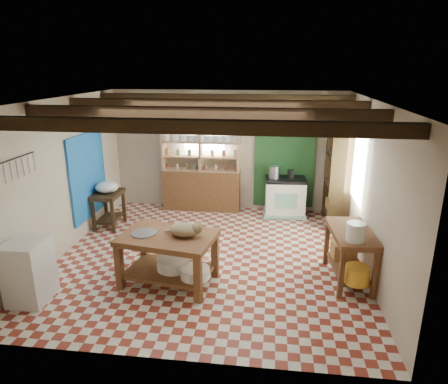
# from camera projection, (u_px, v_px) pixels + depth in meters

# --- Properties ---
(floor) EXTENTS (5.00, 5.00, 0.02)m
(floor) POSITION_uv_depth(u_px,v_px,m) (210.00, 257.00, 6.76)
(floor) COLOR maroon
(floor) RESTS_ON ground
(ceiling) EXTENTS (5.00, 5.00, 0.02)m
(ceiling) POSITION_uv_depth(u_px,v_px,m) (208.00, 100.00, 5.96)
(ceiling) COLOR #4E4E53
(ceiling) RESTS_ON wall_back
(wall_back) EXTENTS (5.00, 0.04, 2.60)m
(wall_back) POSITION_uv_depth(u_px,v_px,m) (227.00, 151.00, 8.72)
(wall_back) COLOR #C1B19B
(wall_back) RESTS_ON floor
(wall_front) EXTENTS (5.00, 0.04, 2.60)m
(wall_front) POSITION_uv_depth(u_px,v_px,m) (168.00, 253.00, 4.00)
(wall_front) COLOR #C1B19B
(wall_front) RESTS_ON floor
(wall_left) EXTENTS (0.04, 5.00, 2.60)m
(wall_left) POSITION_uv_depth(u_px,v_px,m) (61.00, 178.00, 6.66)
(wall_left) COLOR #C1B19B
(wall_left) RESTS_ON floor
(wall_right) EXTENTS (0.04, 5.00, 2.60)m
(wall_right) POSITION_uv_depth(u_px,v_px,m) (371.00, 189.00, 6.06)
(wall_right) COLOR #C1B19B
(wall_right) RESTS_ON floor
(ceiling_beams) EXTENTS (5.00, 3.80, 0.15)m
(ceiling_beams) POSITION_uv_depth(u_px,v_px,m) (208.00, 108.00, 6.00)
(ceiling_beams) COLOR #342212
(ceiling_beams) RESTS_ON ceiling
(blue_wall_patch) EXTENTS (0.04, 1.40, 1.60)m
(blue_wall_patch) POSITION_uv_depth(u_px,v_px,m) (88.00, 175.00, 7.57)
(blue_wall_patch) COLOR blue
(blue_wall_patch) RESTS_ON wall_left
(green_wall_patch) EXTENTS (1.30, 0.04, 2.30)m
(green_wall_patch) POSITION_uv_depth(u_px,v_px,m) (285.00, 155.00, 8.56)
(green_wall_patch) COLOR #1B441F
(green_wall_patch) RESTS_ON wall_back
(window_back) EXTENTS (0.90, 0.02, 0.80)m
(window_back) POSITION_uv_depth(u_px,v_px,m) (204.00, 133.00, 8.64)
(window_back) COLOR silver
(window_back) RESTS_ON wall_back
(window_right) EXTENTS (0.02, 1.30, 1.20)m
(window_right) POSITION_uv_depth(u_px,v_px,m) (358.00, 167.00, 6.98)
(window_right) COLOR silver
(window_right) RESTS_ON wall_right
(utensil_rail) EXTENTS (0.06, 0.90, 0.28)m
(utensil_rail) POSITION_uv_depth(u_px,v_px,m) (15.00, 167.00, 5.37)
(utensil_rail) COLOR black
(utensil_rail) RESTS_ON wall_left
(pot_rack) EXTENTS (0.86, 0.12, 0.36)m
(pot_rack) POSITION_uv_depth(u_px,v_px,m) (287.00, 114.00, 7.88)
(pot_rack) COLOR black
(pot_rack) RESTS_ON ceiling
(shelving_unit) EXTENTS (1.70, 0.34, 2.20)m
(shelving_unit) POSITION_uv_depth(u_px,v_px,m) (201.00, 161.00, 8.67)
(shelving_unit) COLOR tan
(shelving_unit) RESTS_ON floor
(tall_rack) EXTENTS (0.40, 0.86, 2.00)m
(tall_rack) POSITION_uv_depth(u_px,v_px,m) (337.00, 176.00, 7.88)
(tall_rack) COLOR #342212
(tall_rack) RESTS_ON floor
(work_table) EXTENTS (1.46, 1.10, 0.76)m
(work_table) POSITION_uv_depth(u_px,v_px,m) (169.00, 259.00, 5.86)
(work_table) COLOR brown
(work_table) RESTS_ON floor
(stove) EXTENTS (0.88, 0.62, 0.83)m
(stove) POSITION_uv_depth(u_px,v_px,m) (285.00, 197.00, 8.51)
(stove) COLOR white
(stove) RESTS_ON floor
(prep_table) EXTENTS (0.49, 0.71, 0.71)m
(prep_table) POSITION_uv_depth(u_px,v_px,m) (109.00, 209.00, 7.93)
(prep_table) COLOR #342212
(prep_table) RESTS_ON floor
(white_cabinet) EXTENTS (0.50, 0.60, 0.87)m
(white_cabinet) POSITION_uv_depth(u_px,v_px,m) (29.00, 271.00, 5.40)
(white_cabinet) COLOR silver
(white_cabinet) RESTS_ON floor
(right_counter) EXTENTS (0.65, 1.16, 0.80)m
(right_counter) POSITION_uv_depth(u_px,v_px,m) (349.00, 256.00, 5.91)
(right_counter) COLOR brown
(right_counter) RESTS_ON floor
(cat) EXTENTS (0.43, 0.33, 0.19)m
(cat) POSITION_uv_depth(u_px,v_px,m) (185.00, 230.00, 5.70)
(cat) COLOR #9A845A
(cat) RESTS_ON work_table
(steel_tray) EXTENTS (0.44, 0.44, 0.02)m
(steel_tray) POSITION_uv_depth(u_px,v_px,m) (144.00, 233.00, 5.80)
(steel_tray) COLOR #B8B7C0
(steel_tray) RESTS_ON work_table
(basin_large) EXTENTS (0.56, 0.56, 0.17)m
(basin_large) POSITION_uv_depth(u_px,v_px,m) (173.00, 263.00, 5.92)
(basin_large) COLOR silver
(basin_large) RESTS_ON work_table
(basin_small) EXTENTS (0.48, 0.48, 0.15)m
(basin_small) POSITION_uv_depth(u_px,v_px,m) (195.00, 273.00, 5.68)
(basin_small) COLOR silver
(basin_small) RESTS_ON work_table
(kettle_left) EXTENTS (0.23, 0.23, 0.25)m
(kettle_left) POSITION_uv_depth(u_px,v_px,m) (274.00, 172.00, 8.36)
(kettle_left) COLOR #B8B7C0
(kettle_left) RESTS_ON stove
(kettle_right) EXTENTS (0.16, 0.16, 0.18)m
(kettle_right) POSITION_uv_depth(u_px,v_px,m) (291.00, 174.00, 8.35)
(kettle_right) COLOR black
(kettle_right) RESTS_ON stove
(enamel_bowl) EXTENTS (0.45, 0.45, 0.22)m
(enamel_bowl) POSITION_uv_depth(u_px,v_px,m) (107.00, 187.00, 7.79)
(enamel_bowl) COLOR silver
(enamel_bowl) RESTS_ON prep_table
(white_bucket) EXTENTS (0.28, 0.28, 0.26)m
(white_bucket) POSITION_uv_depth(u_px,v_px,m) (356.00, 232.00, 5.42)
(white_bucket) COLOR silver
(white_bucket) RESTS_ON right_counter
(wicker_basket) EXTENTS (0.38, 0.31, 0.25)m
(wicker_basket) POSITION_uv_depth(u_px,v_px,m) (344.00, 250.00, 6.22)
(wicker_basket) COLOR #AF7D46
(wicker_basket) RESTS_ON right_counter
(yellow_tub) EXTENTS (0.36, 0.36, 0.25)m
(yellow_tub) POSITION_uv_depth(u_px,v_px,m) (357.00, 275.00, 5.51)
(yellow_tub) COLOR gold
(yellow_tub) RESTS_ON right_counter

